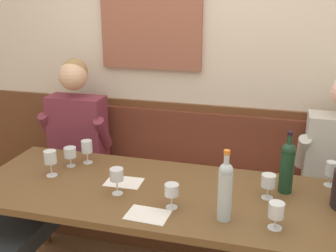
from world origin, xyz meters
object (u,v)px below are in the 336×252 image
at_px(wine_glass_right_end, 268,181).
at_px(wine_glass_left_end, 70,153).
at_px(person_center_left_seat, 56,167).
at_px(wine_glass_mid_right, 276,212).
at_px(wall_bench, 196,205).
at_px(dining_table, 172,204).
at_px(wine_glass_center_rear, 331,169).
at_px(wine_glass_near_bucket, 87,147).
at_px(wine_bottle_green_tall, 287,166).
at_px(wine_bottle_clear_water, 225,189).
at_px(wine_glass_by_bottle, 50,158).
at_px(wine_glass_center_front, 117,176).
at_px(wine_glass_mid_left, 172,191).

bearing_deg(wine_glass_right_end, wine_glass_left_end, 175.20).
distance_m(person_center_left_seat, wine_glass_mid_right, 1.58).
height_order(wall_bench, dining_table, wall_bench).
distance_m(wine_glass_center_rear, wine_glass_near_bucket, 1.47).
height_order(dining_table, wine_glass_near_bucket, wine_glass_near_bucket).
bearing_deg(wine_glass_center_rear, wine_bottle_green_tall, -149.44).
bearing_deg(wine_bottle_clear_water, wine_glass_near_bucket, 154.52).
xyz_separation_m(wine_glass_right_end, wine_glass_left_end, (-1.21, 0.10, -0.01)).
relative_size(wine_glass_by_bottle, wine_glass_center_front, 1.07).
relative_size(wine_bottle_clear_water, wine_glass_near_bucket, 2.38).
relative_size(wall_bench, person_center_left_seat, 1.93).
bearing_deg(wine_glass_by_bottle, wine_glass_left_end, 75.20).
bearing_deg(wine_glass_left_end, wine_bottle_green_tall, -0.01).
bearing_deg(wine_bottle_green_tall, wine_glass_near_bucket, 176.45).
relative_size(wine_glass_near_bucket, wine_glass_left_end, 1.22).
relative_size(wine_bottle_green_tall, wine_glass_center_front, 2.35).
relative_size(wine_glass_center_rear, wine_glass_right_end, 1.06).
distance_m(wine_bottle_green_tall, wine_glass_by_bottle, 1.35).
bearing_deg(wine_glass_by_bottle, wine_glass_center_rear, 10.80).
xyz_separation_m(person_center_left_seat, wine_glass_mid_left, (0.96, -0.49, 0.19)).
relative_size(wine_glass_mid_left, wine_glass_right_end, 0.97).
bearing_deg(wine_glass_left_end, wine_glass_mid_left, -24.18).
relative_size(wine_glass_by_bottle, wine_glass_center_rear, 1.10).
height_order(wine_glass_center_rear, wine_glass_near_bucket, wine_glass_near_bucket).
relative_size(wine_glass_center_rear, wine_glass_left_end, 1.17).
relative_size(dining_table, wine_glass_left_end, 18.23).
xyz_separation_m(dining_table, wine_glass_by_bottle, (-0.75, 0.01, 0.19)).
distance_m(wall_bench, wine_glass_right_end, 0.97).
height_order(wine_bottle_green_tall, wine_glass_by_bottle, wine_bottle_green_tall).
height_order(person_center_left_seat, wine_glass_center_front, person_center_left_seat).
bearing_deg(wine_glass_mid_left, wall_bench, 92.76).
bearing_deg(person_center_left_seat, wine_glass_mid_right, -20.36).
bearing_deg(wall_bench, wine_bottle_green_tall, -40.89).
bearing_deg(wine_glass_center_front, wine_glass_mid_left, -11.50).
height_order(wine_glass_center_front, wine_glass_right_end, wine_glass_center_front).
xyz_separation_m(person_center_left_seat, wine_glass_right_end, (1.42, -0.26, 0.20)).
relative_size(dining_table, wine_glass_near_bucket, 14.97).
height_order(wine_glass_right_end, wine_glass_mid_right, wine_glass_right_end).
bearing_deg(wine_glass_mid_right, wine_glass_center_front, 171.76).
bearing_deg(wine_glass_center_rear, wine_glass_near_bucket, -177.31).
height_order(wine_bottle_clear_water, wine_glass_mid_left, wine_bottle_clear_water).
bearing_deg(wine_glass_mid_left, wine_glass_center_rear, 30.94).
xyz_separation_m(wine_bottle_green_tall, wine_bottle_clear_water, (-0.28, -0.37, 0.00)).
bearing_deg(wine_glass_mid_left, wine_glass_by_bottle, 167.38).
distance_m(wine_bottle_green_tall, wine_glass_center_front, 0.92).
bearing_deg(person_center_left_seat, wall_bench, 21.62).
relative_size(person_center_left_seat, wine_glass_by_bottle, 8.35).
xyz_separation_m(person_center_left_seat, wine_bottle_clear_water, (1.23, -0.53, 0.26)).
xyz_separation_m(wine_bottle_clear_water, wine_glass_center_front, (-0.60, 0.10, -0.05)).
relative_size(wine_glass_mid_left, wine_glass_mid_right, 1.00).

